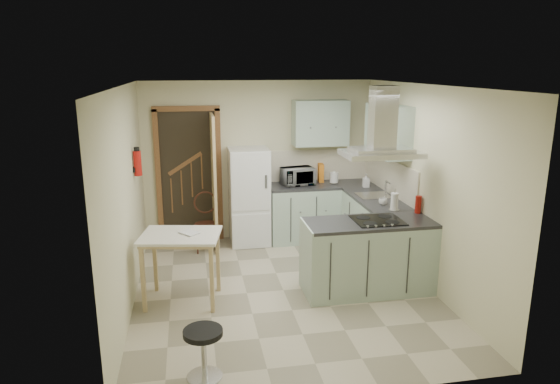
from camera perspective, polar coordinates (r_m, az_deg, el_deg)
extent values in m
plane|color=#B9AD90|center=(6.34, 0.39, -11.15)|extent=(4.20, 4.20, 0.00)
plane|color=silver|center=(5.73, 0.43, 12.07)|extent=(4.20, 4.20, 0.00)
plane|color=beige|center=(7.93, -2.44, 3.59)|extent=(3.60, 0.00, 3.60)
plane|color=beige|center=(5.85, -17.17, -0.92)|extent=(0.00, 4.20, 4.20)
plane|color=beige|center=(6.48, 16.24, 0.58)|extent=(0.00, 4.20, 4.20)
cube|color=brown|center=(7.87, -10.35, 1.79)|extent=(1.10, 0.12, 2.10)
cube|color=white|center=(7.73, -3.56, -0.52)|extent=(0.60, 0.60, 1.50)
cube|color=#9EB2A0|center=(7.95, 2.64, -2.33)|extent=(1.08, 0.60, 0.90)
cube|color=#9EB2A0|center=(7.57, 10.02, -3.40)|extent=(0.60, 1.95, 0.90)
cube|color=beige|center=(8.12, 4.31, 3.10)|extent=(1.68, 0.02, 0.50)
cube|color=#9EB2A0|center=(7.86, 4.63, 7.88)|extent=(0.85, 0.35, 0.70)
cube|color=#9EB2A0|center=(7.06, 12.24, 6.88)|extent=(0.35, 0.90, 0.70)
cube|color=#9EB2A0|center=(6.26, 10.05, -7.23)|extent=(1.55, 0.65, 0.90)
cube|color=black|center=(6.14, 11.11, -3.18)|extent=(0.58, 0.50, 0.01)
cube|color=silver|center=(5.95, 11.48, 4.31)|extent=(0.90, 0.55, 0.10)
cube|color=silver|center=(7.29, 10.65, -0.40)|extent=(0.45, 0.40, 0.01)
cylinder|color=#B2140F|center=(6.67, -15.98, 3.17)|extent=(0.10, 0.10, 0.32)
cube|color=tan|center=(6.01, -11.12, -8.52)|extent=(1.00, 0.82, 0.84)
cube|color=#51361B|center=(7.57, -8.43, -3.72)|extent=(0.36, 0.36, 0.80)
cylinder|color=black|center=(4.71, -8.71, -17.78)|extent=(0.41, 0.41, 0.47)
imported|color=black|center=(7.81, 2.04, 1.81)|extent=(0.54, 0.41, 0.27)
cylinder|color=silver|center=(7.93, 6.19, 1.66)|extent=(0.14, 0.14, 0.20)
cube|color=orange|center=(8.05, 4.68, 2.22)|extent=(0.10, 0.20, 0.29)
imported|color=silver|center=(7.77, 9.81, 1.31)|extent=(0.11, 0.11, 0.21)
cylinder|color=white|center=(6.59, 12.94, -1.05)|extent=(0.12, 0.12, 0.24)
imported|color=silver|center=(6.84, 11.69, -1.09)|extent=(0.15, 0.15, 0.09)
cylinder|color=#9D160D|center=(6.55, 15.52, -1.39)|extent=(0.10, 0.10, 0.22)
imported|color=#A14335|center=(5.81, -10.93, -4.42)|extent=(0.26, 0.27, 0.10)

